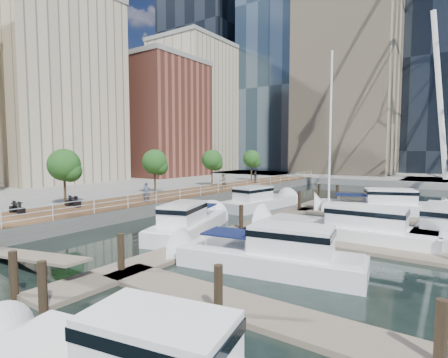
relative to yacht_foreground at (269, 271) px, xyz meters
name	(u,v)px	position (x,y,z in m)	size (l,w,h in m)	color
ground	(115,252)	(-8.18, -2.07, 0.00)	(520.00, 520.00, 0.00)	black
boardwalk	(179,199)	(-17.18, 12.93, 0.50)	(6.00, 60.00, 1.00)	brown
seawall	(201,201)	(-14.18, 12.93, 0.50)	(0.25, 60.00, 1.00)	#595954
land_inland	(42,185)	(-44.18, 12.93, 0.50)	(48.00, 90.00, 1.00)	gray
land_far	(402,168)	(-8.18, 99.93, 0.50)	(200.00, 114.00, 1.00)	gray
railing	(201,191)	(-14.28, 12.93, 1.52)	(0.10, 60.00, 1.05)	white
floating_docks	(323,228)	(-0.21, 7.91, 0.49)	(16.00, 34.00, 2.60)	#6D6051
midrise_condos	(116,104)	(-41.75, 24.75, 13.42)	(19.00, 67.00, 28.00)	#BCAD8E
street_trees	(155,162)	(-19.58, 11.93, 4.29)	(2.60, 42.60, 4.60)	#3F2B1C
yacht_foreground	(269,271)	(0.00, 0.00, 0.00)	(2.46, 9.17, 2.15)	white
pedestrian_near	(147,193)	(-15.33, 6.83, 1.86)	(0.63, 0.41, 1.72)	#474A5E
pedestrian_mid	(223,181)	(-16.22, 19.57, 1.93)	(0.91, 0.71, 1.87)	gray
pedestrian_far	(255,177)	(-16.96, 28.56, 1.82)	(0.97, 0.40, 1.65)	#333640
moored_yachts	(333,235)	(0.24, 8.49, 0.00)	(18.67, 33.00, 11.50)	white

